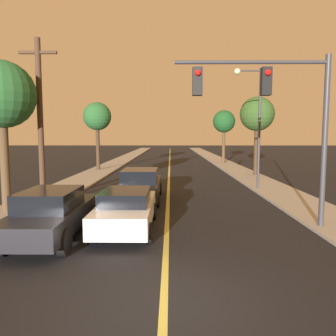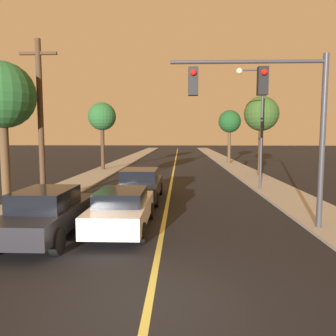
{
  "view_description": "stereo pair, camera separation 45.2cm",
  "coord_description": "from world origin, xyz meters",
  "px_view_note": "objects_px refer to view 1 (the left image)",
  "views": [
    {
      "loc": [
        0.13,
        -5.81,
        3.16
      ],
      "look_at": [
        0.0,
        9.92,
        1.6
      ],
      "focal_mm": 35.0,
      "sensor_mm": 36.0,
      "label": 1
    },
    {
      "loc": [
        0.58,
        -5.8,
        3.16
      ],
      "look_at": [
        0.0,
        9.92,
        1.6
      ],
      "focal_mm": 35.0,
      "sensor_mm": 36.0,
      "label": 2
    }
  ],
  "objects_px": {
    "car_near_lane_front": "(126,209)",
    "traffic_signal_mast": "(275,104)",
    "utility_pole_left": "(40,120)",
    "tree_right_far": "(257,115)",
    "car_outer_lane_front": "(52,213)",
    "tree_right_near": "(224,122)",
    "tree_left_far": "(97,117)",
    "streetlamp_right": "(253,112)",
    "car_near_lane_second": "(140,185)",
    "tree_left_near": "(2,96)"
  },
  "relations": [
    {
      "from": "car_near_lane_front",
      "to": "traffic_signal_mast",
      "type": "xyz_separation_m",
      "value": [
        4.89,
        0.19,
        3.47
      ]
    },
    {
      "from": "car_near_lane_front",
      "to": "utility_pole_left",
      "type": "relative_size",
      "value": 0.64
    },
    {
      "from": "utility_pole_left",
      "to": "tree_right_far",
      "type": "distance_m",
      "value": 16.65
    },
    {
      "from": "car_outer_lane_front",
      "to": "tree_right_near",
      "type": "xyz_separation_m",
      "value": [
        9.46,
        26.54,
        3.83
      ]
    },
    {
      "from": "car_near_lane_front",
      "to": "tree_left_far",
      "type": "distance_m",
      "value": 19.71
    },
    {
      "from": "tree_left_far",
      "to": "tree_right_far",
      "type": "bearing_deg",
      "value": -16.87
    },
    {
      "from": "car_near_lane_front",
      "to": "traffic_signal_mast",
      "type": "height_order",
      "value": "traffic_signal_mast"
    },
    {
      "from": "streetlamp_right",
      "to": "traffic_signal_mast",
      "type": "bearing_deg",
      "value": -99.21
    },
    {
      "from": "utility_pole_left",
      "to": "tree_left_far",
      "type": "bearing_deg",
      "value": 93.66
    },
    {
      "from": "tree_left_far",
      "to": "tree_right_near",
      "type": "bearing_deg",
      "value": 29.31
    },
    {
      "from": "car_near_lane_second",
      "to": "tree_right_far",
      "type": "xyz_separation_m",
      "value": [
        8.09,
        9.59,
        3.96
      ]
    },
    {
      "from": "car_near_lane_front",
      "to": "tree_right_near",
      "type": "bearing_deg",
      "value": 73.99
    },
    {
      "from": "car_near_lane_second",
      "to": "tree_left_far",
      "type": "height_order",
      "value": "tree_left_far"
    },
    {
      "from": "utility_pole_left",
      "to": "traffic_signal_mast",
      "type": "bearing_deg",
      "value": -19.14
    },
    {
      "from": "car_near_lane_second",
      "to": "car_near_lane_front",
      "type": "bearing_deg",
      "value": -90.0
    },
    {
      "from": "car_outer_lane_front",
      "to": "tree_right_near",
      "type": "distance_m",
      "value": 28.44
    },
    {
      "from": "car_outer_lane_front",
      "to": "tree_right_far",
      "type": "bearing_deg",
      "value": 56.78
    },
    {
      "from": "utility_pole_left",
      "to": "tree_left_near",
      "type": "bearing_deg",
      "value": -132.28
    },
    {
      "from": "tree_left_far",
      "to": "tree_right_far",
      "type": "relative_size",
      "value": 1.0
    },
    {
      "from": "traffic_signal_mast",
      "to": "streetlamp_right",
      "type": "xyz_separation_m",
      "value": [
        1.28,
        7.89,
        0.3
      ]
    },
    {
      "from": "utility_pole_left",
      "to": "tree_left_far",
      "type": "relative_size",
      "value": 1.18
    },
    {
      "from": "car_near_lane_front",
      "to": "car_outer_lane_front",
      "type": "bearing_deg",
      "value": -155.36
    },
    {
      "from": "car_outer_lane_front",
      "to": "tree_left_far",
      "type": "bearing_deg",
      "value": 98.51
    },
    {
      "from": "traffic_signal_mast",
      "to": "car_outer_lane_front",
      "type": "bearing_deg",
      "value": -170.61
    },
    {
      "from": "traffic_signal_mast",
      "to": "tree_left_far",
      "type": "height_order",
      "value": "tree_left_far"
    },
    {
      "from": "tree_left_near",
      "to": "tree_right_far",
      "type": "distance_m",
      "value": 18.15
    },
    {
      "from": "car_outer_lane_front",
      "to": "tree_left_near",
      "type": "bearing_deg",
      "value": 133.5
    },
    {
      "from": "streetlamp_right",
      "to": "tree_right_far",
      "type": "distance_m",
      "value": 6.83
    },
    {
      "from": "traffic_signal_mast",
      "to": "car_near_lane_second",
      "type": "bearing_deg",
      "value": 135.23
    },
    {
      "from": "tree_left_far",
      "to": "tree_right_far",
      "type": "distance_m",
      "value": 13.74
    },
    {
      "from": "traffic_signal_mast",
      "to": "tree_right_far",
      "type": "bearing_deg",
      "value": 77.51
    },
    {
      "from": "tree_left_near",
      "to": "tree_right_far",
      "type": "bearing_deg",
      "value": 43.35
    },
    {
      "from": "tree_right_far",
      "to": "car_near_lane_front",
      "type": "bearing_deg",
      "value": -118.95
    },
    {
      "from": "utility_pole_left",
      "to": "tree_right_far",
      "type": "xyz_separation_m",
      "value": [
        12.17,
        11.33,
        0.92
      ]
    },
    {
      "from": "traffic_signal_mast",
      "to": "tree_right_far",
      "type": "xyz_separation_m",
      "value": [
        3.2,
        14.44,
        0.55
      ]
    },
    {
      "from": "car_near_lane_second",
      "to": "streetlamp_right",
      "type": "relative_size",
      "value": 0.74
    },
    {
      "from": "tree_right_near",
      "to": "tree_left_far",
      "type": "bearing_deg",
      "value": -150.69
    },
    {
      "from": "streetlamp_right",
      "to": "tree_left_near",
      "type": "height_order",
      "value": "streetlamp_right"
    },
    {
      "from": "car_near_lane_front",
      "to": "traffic_signal_mast",
      "type": "distance_m",
      "value": 6.0
    },
    {
      "from": "tree_right_near",
      "to": "car_near_lane_second",
      "type": "bearing_deg",
      "value": -109.66
    },
    {
      "from": "car_outer_lane_front",
      "to": "utility_pole_left",
      "type": "relative_size",
      "value": 0.66
    },
    {
      "from": "car_near_lane_front",
      "to": "car_near_lane_second",
      "type": "xyz_separation_m",
      "value": [
        -0.0,
        5.04,
        0.06
      ]
    },
    {
      "from": "tree_right_far",
      "to": "tree_left_near",
      "type": "bearing_deg",
      "value": -136.65
    },
    {
      "from": "tree_left_far",
      "to": "tree_left_near",
      "type": "bearing_deg",
      "value": -90.17
    },
    {
      "from": "car_near_lane_second",
      "to": "tree_left_near",
      "type": "relative_size",
      "value": 0.85
    },
    {
      "from": "car_outer_lane_front",
      "to": "streetlamp_right",
      "type": "xyz_separation_m",
      "value": [
        8.3,
        9.05,
        3.69
      ]
    },
    {
      "from": "traffic_signal_mast",
      "to": "streetlamp_right",
      "type": "height_order",
      "value": "streetlamp_right"
    },
    {
      "from": "streetlamp_right",
      "to": "tree_right_near",
      "type": "distance_m",
      "value": 17.53
    },
    {
      "from": "car_outer_lane_front",
      "to": "traffic_signal_mast",
      "type": "height_order",
      "value": "traffic_signal_mast"
    },
    {
      "from": "car_outer_lane_front",
      "to": "utility_pole_left",
      "type": "height_order",
      "value": "utility_pole_left"
    }
  ]
}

